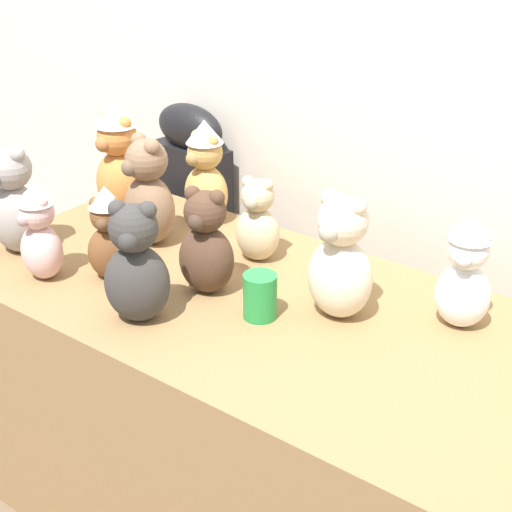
% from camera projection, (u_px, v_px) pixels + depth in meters
% --- Properties ---
extents(wall_back, '(7.00, 0.08, 2.60)m').
position_uv_depth(wall_back, '(399.00, 25.00, 2.11)').
color(wall_back, silver).
rests_on(wall_back, ground_plane).
extents(display_table, '(1.61, 0.77, 0.73)m').
position_uv_depth(display_table, '(256.00, 420.00, 2.07)').
color(display_table, olive).
rests_on(display_table, ground_plane).
extents(instrument_case, '(0.29, 0.15, 1.00)m').
position_uv_depth(instrument_case, '(194.00, 242.00, 2.74)').
color(instrument_case, black).
rests_on(instrument_case, ground_plane).
extents(teddy_bear_sand, '(0.14, 0.12, 0.23)m').
position_uv_depth(teddy_bear_sand, '(257.00, 222.00, 2.06)').
color(teddy_bear_sand, '#CCB78E').
rests_on(teddy_bear_sand, display_table).
extents(teddy_bear_charcoal, '(0.20, 0.19, 0.30)m').
position_uv_depth(teddy_bear_charcoal, '(136.00, 266.00, 1.76)').
color(teddy_bear_charcoal, '#383533').
rests_on(teddy_bear_charcoal, display_table).
extents(teddy_bear_ginger, '(0.17, 0.15, 0.35)m').
position_uv_depth(teddy_bear_ginger, '(119.00, 160.00, 2.31)').
color(teddy_bear_ginger, '#D17F3D').
rests_on(teddy_bear_ginger, display_table).
extents(teddy_bear_mocha, '(0.19, 0.17, 0.31)m').
position_uv_depth(teddy_bear_mocha, '(148.00, 194.00, 2.14)').
color(teddy_bear_mocha, '#7F6047').
rests_on(teddy_bear_mocha, display_table).
extents(teddy_bear_cream, '(0.17, 0.15, 0.31)m').
position_uv_depth(teddy_bear_cream, '(340.00, 260.00, 1.78)').
color(teddy_bear_cream, beige).
rests_on(teddy_bear_cream, display_table).
extents(teddy_bear_honey, '(0.16, 0.14, 0.31)m').
position_uv_depth(teddy_bear_honey, '(205.00, 173.00, 2.27)').
color(teddy_bear_honey, tan).
rests_on(teddy_bear_honey, display_table).
extents(teddy_bear_chestnut, '(0.15, 0.14, 0.25)m').
position_uv_depth(teddy_bear_chestnut, '(108.00, 234.00, 1.96)').
color(teddy_bear_chestnut, brown).
rests_on(teddy_bear_chestnut, display_table).
extents(teddy_bear_snow, '(0.14, 0.13, 0.28)m').
position_uv_depth(teddy_bear_snow, '(465.00, 272.00, 1.74)').
color(teddy_bear_snow, white).
rests_on(teddy_bear_snow, display_table).
extents(teddy_bear_cocoa, '(0.16, 0.15, 0.27)m').
position_uv_depth(teddy_bear_cocoa, '(206.00, 245.00, 1.89)').
color(teddy_bear_cocoa, '#4C3323').
rests_on(teddy_bear_cocoa, display_table).
extents(teddy_bear_ash, '(0.17, 0.14, 0.31)m').
position_uv_depth(teddy_bear_ash, '(15.00, 203.00, 2.09)').
color(teddy_bear_ash, gray).
rests_on(teddy_bear_ash, display_table).
extents(teddy_bear_blush, '(0.13, 0.11, 0.26)m').
position_uv_depth(teddy_bear_blush, '(39.00, 232.00, 1.96)').
color(teddy_bear_blush, beige).
rests_on(teddy_bear_blush, display_table).
extents(party_cup_green, '(0.08, 0.08, 0.11)m').
position_uv_depth(party_cup_green, '(260.00, 296.00, 1.81)').
color(party_cup_green, '#238C3D').
rests_on(party_cup_green, display_table).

